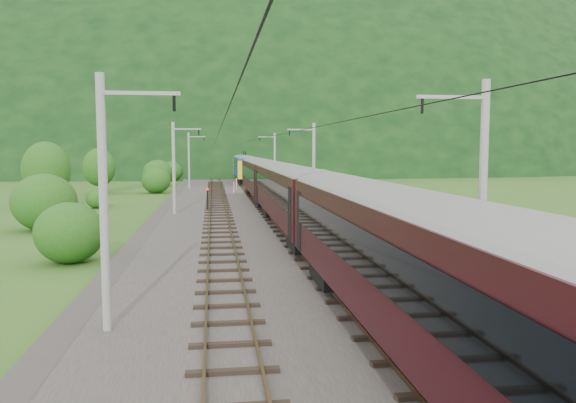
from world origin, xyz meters
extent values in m
plane|color=#29571B|center=(0.00, 0.00, 0.00)|extent=(600.00, 600.00, 0.00)
cube|color=#38332D|center=(0.00, 10.00, 0.15)|extent=(14.00, 220.00, 0.30)
cube|color=brown|center=(-3.12, 10.00, 0.49)|extent=(0.08, 220.00, 0.15)
cube|color=brown|center=(-1.68, 10.00, 0.49)|extent=(0.08, 220.00, 0.15)
cube|color=black|center=(-2.40, 10.00, 0.36)|extent=(2.40, 220.00, 0.12)
cube|color=brown|center=(1.68, 10.00, 0.49)|extent=(0.08, 220.00, 0.15)
cube|color=brown|center=(3.12, 10.00, 0.49)|extent=(0.08, 220.00, 0.15)
cube|color=black|center=(2.40, 10.00, 0.36)|extent=(2.40, 220.00, 0.12)
cylinder|color=gray|center=(-6.20, 0.00, 4.30)|extent=(0.28, 0.28, 8.00)
cube|color=gray|center=(-5.00, 0.00, 7.70)|extent=(2.40, 0.12, 0.12)
cylinder|color=black|center=(-4.00, 0.00, 7.40)|extent=(0.10, 0.10, 0.50)
cylinder|color=gray|center=(-6.20, 32.00, 4.30)|extent=(0.28, 0.28, 8.00)
cube|color=gray|center=(-5.00, 32.00, 7.70)|extent=(2.40, 0.12, 0.12)
cylinder|color=black|center=(-4.00, 32.00, 7.40)|extent=(0.10, 0.10, 0.50)
cylinder|color=gray|center=(-6.20, 64.00, 4.30)|extent=(0.28, 0.28, 8.00)
cube|color=gray|center=(-5.00, 64.00, 7.70)|extent=(2.40, 0.12, 0.12)
cylinder|color=black|center=(-4.00, 64.00, 7.40)|extent=(0.10, 0.10, 0.50)
cylinder|color=gray|center=(-6.20, 96.00, 4.30)|extent=(0.28, 0.28, 8.00)
cube|color=gray|center=(-5.00, 96.00, 7.70)|extent=(2.40, 0.12, 0.12)
cylinder|color=black|center=(-4.00, 96.00, 7.40)|extent=(0.10, 0.10, 0.50)
cylinder|color=gray|center=(-6.20, 128.00, 4.30)|extent=(0.28, 0.28, 8.00)
cube|color=gray|center=(-5.00, 128.00, 7.70)|extent=(2.40, 0.12, 0.12)
cylinder|color=black|center=(-4.00, 128.00, 7.40)|extent=(0.10, 0.10, 0.50)
cylinder|color=gray|center=(6.20, 0.00, 4.30)|extent=(0.28, 0.28, 8.00)
cube|color=gray|center=(5.00, 0.00, 7.70)|extent=(2.40, 0.12, 0.12)
cylinder|color=black|center=(4.00, 0.00, 7.40)|extent=(0.10, 0.10, 0.50)
cylinder|color=gray|center=(6.20, 32.00, 4.30)|extent=(0.28, 0.28, 8.00)
cube|color=gray|center=(5.00, 32.00, 7.70)|extent=(2.40, 0.12, 0.12)
cylinder|color=black|center=(4.00, 32.00, 7.40)|extent=(0.10, 0.10, 0.50)
cylinder|color=gray|center=(6.20, 64.00, 4.30)|extent=(0.28, 0.28, 8.00)
cube|color=gray|center=(5.00, 64.00, 7.70)|extent=(2.40, 0.12, 0.12)
cylinder|color=black|center=(4.00, 64.00, 7.40)|extent=(0.10, 0.10, 0.50)
cylinder|color=gray|center=(6.20, 96.00, 4.30)|extent=(0.28, 0.28, 8.00)
cube|color=gray|center=(5.00, 96.00, 7.70)|extent=(2.40, 0.12, 0.12)
cylinder|color=black|center=(4.00, 96.00, 7.40)|extent=(0.10, 0.10, 0.50)
cylinder|color=gray|center=(6.20, 128.00, 4.30)|extent=(0.28, 0.28, 8.00)
cube|color=gray|center=(5.00, 128.00, 7.70)|extent=(2.40, 0.12, 0.12)
cylinder|color=black|center=(4.00, 128.00, 7.40)|extent=(0.10, 0.10, 0.50)
cylinder|color=black|center=(-2.40, 10.00, 7.10)|extent=(0.03, 198.00, 0.03)
cylinder|color=black|center=(2.40, 10.00, 7.10)|extent=(0.03, 198.00, 0.03)
ellipsoid|color=black|center=(0.00, 260.00, 0.00)|extent=(504.00, 360.00, 244.00)
cube|color=black|center=(2.40, -3.66, 3.03)|extent=(2.97, 22.53, 3.07)
cylinder|color=gray|center=(2.40, -3.66, 4.41)|extent=(2.97, 22.41, 2.97)
cube|color=black|center=(0.90, -3.66, 3.40)|extent=(0.05, 19.82, 1.18)
cube|color=black|center=(3.90, -3.66, 3.40)|extent=(0.05, 19.82, 1.18)
cube|color=black|center=(2.40, 4.22, 1.03)|extent=(2.25, 3.28, 0.92)
cube|color=black|center=(2.40, 19.62, 3.03)|extent=(2.97, 22.53, 3.07)
cylinder|color=gray|center=(2.40, 19.62, 4.41)|extent=(2.97, 22.41, 2.97)
cube|color=black|center=(0.90, 19.62, 3.40)|extent=(0.05, 19.82, 1.18)
cube|color=black|center=(3.90, 19.62, 3.40)|extent=(0.05, 19.82, 1.18)
cube|color=black|center=(2.40, 11.73, 1.03)|extent=(2.25, 3.28, 0.92)
cube|color=black|center=(2.40, 27.50, 1.03)|extent=(2.25, 3.28, 0.92)
cube|color=black|center=(2.40, 42.89, 3.03)|extent=(2.97, 22.53, 3.07)
cylinder|color=gray|center=(2.40, 42.89, 4.41)|extent=(2.97, 22.41, 2.97)
cube|color=black|center=(0.90, 42.89, 3.40)|extent=(0.05, 19.82, 1.18)
cube|color=black|center=(3.90, 42.89, 3.40)|extent=(0.05, 19.82, 1.18)
cube|color=black|center=(2.40, 35.01, 1.03)|extent=(2.25, 3.28, 0.92)
cube|color=black|center=(2.40, 50.78, 1.03)|extent=(2.25, 3.28, 0.92)
cube|color=navy|center=(2.40, 75.39, 3.03)|extent=(2.97, 18.43, 3.07)
cylinder|color=gray|center=(2.40, 75.39, 4.41)|extent=(2.97, 18.34, 2.97)
cube|color=black|center=(0.90, 75.39, 3.40)|extent=(0.05, 16.22, 1.18)
cube|color=black|center=(3.90, 75.39, 3.40)|extent=(0.05, 16.22, 1.18)
cube|color=black|center=(2.40, 68.94, 1.03)|extent=(2.25, 3.28, 0.92)
cube|color=black|center=(2.40, 81.84, 1.03)|extent=(2.25, 3.28, 0.92)
cube|color=gold|center=(2.40, 84.40, 2.82)|extent=(3.03, 0.50, 2.76)
cube|color=gold|center=(2.40, 66.37, 2.82)|extent=(3.03, 0.50, 2.76)
cube|color=black|center=(2.40, 78.39, 5.13)|extent=(0.08, 1.60, 0.92)
cylinder|color=red|center=(-0.17, 53.99, 1.06)|extent=(0.16, 0.16, 1.53)
cylinder|color=red|center=(0.46, 61.01, 1.09)|extent=(0.17, 0.17, 1.57)
cylinder|color=black|center=(-3.35, 34.20, 1.26)|extent=(0.13, 0.13, 1.93)
sphere|color=red|center=(-3.35, 34.20, 2.27)|extent=(0.23, 0.23, 0.23)
ellipsoid|color=#1F5015|center=(-10.33, 12.51, 1.61)|extent=(3.57, 3.57, 3.22)
ellipsoid|color=#1F5015|center=(-15.11, 25.05, 2.10)|extent=(4.66, 4.66, 4.19)
ellipsoid|color=#1F5015|center=(-14.46, 40.50, 0.97)|extent=(2.16, 2.16, 1.94)
ellipsoid|color=#1F5015|center=(-10.41, 59.23, 1.73)|extent=(3.85, 3.85, 3.47)
ellipsoid|color=#1F5015|center=(-11.47, 73.00, 2.12)|extent=(4.71, 4.71, 4.24)
ellipsoid|color=#1F5015|center=(-10.37, 87.60, 1.83)|extent=(4.06, 4.06, 3.66)
cylinder|color=black|center=(-14.95, 25.04, 1.14)|extent=(0.24, 0.24, 2.28)
ellipsoid|color=#1F5015|center=(-14.95, 25.04, 2.44)|extent=(2.93, 2.93, 3.52)
cylinder|color=black|center=(-19.34, 40.97, 1.82)|extent=(0.24, 0.24, 3.64)
ellipsoid|color=#1F5015|center=(-19.34, 40.97, 3.91)|extent=(4.69, 4.69, 5.62)
cylinder|color=black|center=(-17.78, 59.37, 1.65)|extent=(0.24, 0.24, 3.29)
ellipsoid|color=#1F5015|center=(-17.78, 59.37, 3.53)|extent=(4.24, 4.24, 5.08)
ellipsoid|color=#1F5015|center=(10.72, 22.45, 1.18)|extent=(2.63, 2.63, 2.37)
ellipsoid|color=#1F5015|center=(10.53, 50.30, 1.59)|extent=(3.53, 3.53, 3.17)
camera|label=1|loc=(-2.85, -17.84, 6.01)|focal=35.00mm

